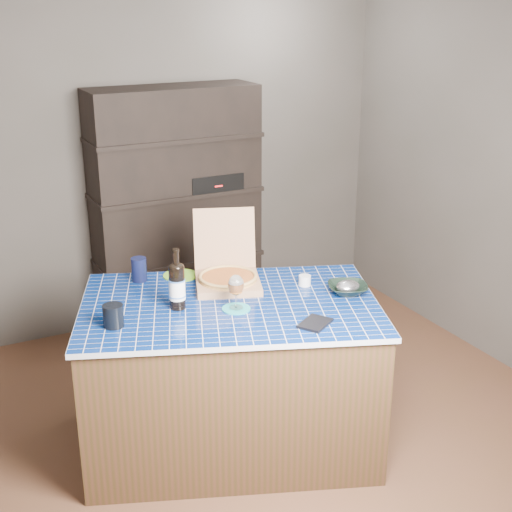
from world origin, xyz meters
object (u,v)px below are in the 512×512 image
wine_glass (236,286)px  bowl (348,289)px  mead_bottle (177,285)px  kitchen_island (231,374)px  pizza_box (228,276)px  dvd_case (315,323)px

wine_glass → bowl: bearing=-7.5°
mead_bottle → kitchen_island: bearing=-13.6°
pizza_box → wine_glass: pizza_box is taller
kitchen_island → mead_bottle: mead_bottle is taller
kitchen_island → wine_glass: wine_glass is taller
pizza_box → dvd_case: (0.17, -0.67, -0.05)m
bowl → pizza_box: bearing=142.5°
wine_glass → pizza_box: bearing=72.7°
kitchen_island → dvd_case: (0.27, -0.43, 0.44)m
pizza_box → bowl: pizza_box is taller
wine_glass → kitchen_island: bearing=87.6°
mead_bottle → dvd_case: mead_bottle is taller
bowl → dvd_case: bearing=-144.8°
dvd_case → kitchen_island: bearing=179.8°
kitchen_island → dvd_case: bearing=-37.2°
mead_bottle → wine_glass: mead_bottle is taller
pizza_box → bowl: bearing=-17.4°
kitchen_island → mead_bottle: bearing=-172.7°
kitchen_island → bowl: 0.80m
kitchen_island → mead_bottle: size_ratio=5.53×
pizza_box → bowl: (0.53, -0.41, -0.03)m
pizza_box → mead_bottle: (-0.36, -0.17, 0.07)m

